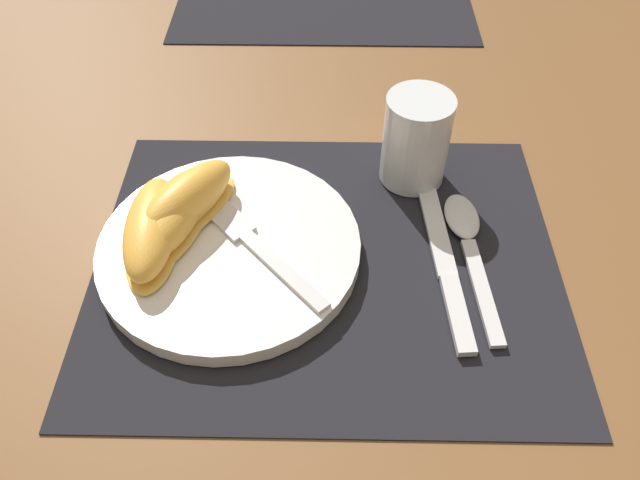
# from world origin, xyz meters

# --- Properties ---
(ground_plane) EXTENTS (3.00, 3.00, 0.00)m
(ground_plane) POSITION_xyz_m (0.00, 0.00, 0.00)
(ground_plane) COLOR brown
(placemat) EXTENTS (0.44, 0.36, 0.00)m
(placemat) POSITION_xyz_m (0.00, 0.00, 0.00)
(placemat) COLOR black
(placemat) RESTS_ON ground_plane
(plate) EXTENTS (0.25, 0.25, 0.02)m
(plate) POSITION_xyz_m (-0.09, 0.01, 0.01)
(plate) COLOR white
(plate) RESTS_ON placemat
(juice_glass) EXTENTS (0.07, 0.07, 0.10)m
(juice_glass) POSITION_xyz_m (0.09, 0.12, 0.05)
(juice_glass) COLOR silver
(juice_glass) RESTS_ON placemat
(knife) EXTENTS (0.03, 0.21, 0.01)m
(knife) POSITION_xyz_m (0.11, -0.01, 0.01)
(knife) COLOR silver
(knife) RESTS_ON placemat
(spoon) EXTENTS (0.04, 0.18, 0.01)m
(spoon) POSITION_xyz_m (0.14, 0.03, 0.01)
(spoon) COLOR silver
(spoon) RESTS_ON placemat
(fork) EXTENTS (0.14, 0.15, 0.00)m
(fork) POSITION_xyz_m (-0.07, 0.01, 0.02)
(fork) COLOR silver
(fork) RESTS_ON plate
(citrus_wedge_0) EXTENTS (0.11, 0.13, 0.05)m
(citrus_wedge_0) POSITION_xyz_m (-0.14, 0.04, 0.04)
(citrus_wedge_0) COLOR #F7C656
(citrus_wedge_0) RESTS_ON plate
(citrus_wedge_1) EXTENTS (0.08, 0.13, 0.04)m
(citrus_wedge_1) POSITION_xyz_m (-0.15, 0.02, 0.04)
(citrus_wedge_1) COLOR #F7C656
(citrus_wedge_1) RESTS_ON plate
(citrus_wedge_2) EXTENTS (0.06, 0.14, 0.04)m
(citrus_wedge_2) POSITION_xyz_m (-0.16, 0.01, 0.04)
(citrus_wedge_2) COLOR #F7C656
(citrus_wedge_2) RESTS_ON plate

